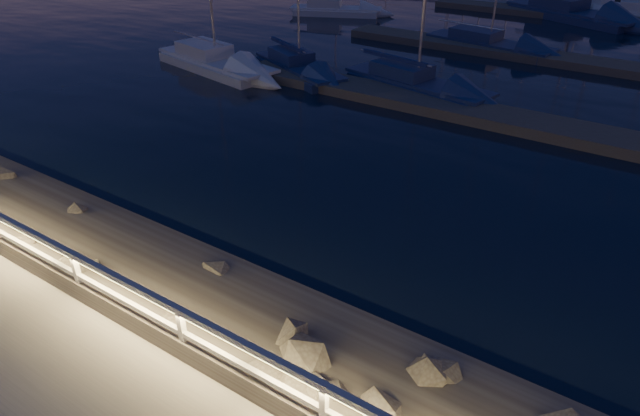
# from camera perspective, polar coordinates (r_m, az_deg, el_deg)

# --- Properties ---
(ground) EXTENTS (400.00, 400.00, 0.00)m
(ground) POSITION_cam_1_polar(r_m,az_deg,el_deg) (11.44, -16.80, -11.82)
(ground) COLOR #ACA69B
(ground) RESTS_ON ground
(harbor_water) EXTENTS (400.00, 440.00, 0.60)m
(harbor_water) POSITION_cam_1_polar(r_m,az_deg,el_deg) (37.77, 23.30, 14.52)
(harbor_water) COLOR black
(harbor_water) RESTS_ON ground
(guard_rail) EXTENTS (44.11, 0.12, 1.06)m
(guard_rail) POSITION_cam_1_polar(r_m,az_deg,el_deg) (11.01, -17.61, -8.62)
(guard_rail) COLOR silver
(guard_rail) RESTS_ON ground
(riprap) EXTENTS (34.03, 2.38, 1.26)m
(riprap) POSITION_cam_1_polar(r_m,az_deg,el_deg) (12.82, -13.68, -7.58)
(riprap) COLOR #6C665C
(riprap) RESTS_ON ground
(floating_docks) EXTENTS (22.00, 36.00, 0.40)m
(floating_docks) POSITION_cam_1_polar(r_m,az_deg,el_deg) (38.88, 23.93, 15.64)
(floating_docks) COLOR #625A51
(floating_docks) RESTS_ON ground
(sailboat_a) EXTENTS (6.32, 4.13, 10.59)m
(sailboat_a) POSITION_cam_1_polar(r_m,az_deg,el_deg) (28.19, -2.26, 13.99)
(sailboat_a) COLOR navy
(sailboat_a) RESTS_ON ground
(sailboat_b) EXTENTS (7.23, 3.38, 11.90)m
(sailboat_b) POSITION_cam_1_polar(r_m,az_deg,el_deg) (26.07, 9.36, 12.37)
(sailboat_b) COLOR navy
(sailboat_b) RESTS_ON ground
(sailboat_c) EXTENTS (7.34, 3.18, 12.07)m
(sailboat_c) POSITION_cam_1_polar(r_m,az_deg,el_deg) (34.07, 16.32, 15.60)
(sailboat_c) COLOR navy
(sailboat_c) RESTS_ON ground
(sailboat_e) EXTENTS (6.49, 4.23, 10.87)m
(sailboat_e) POSITION_cam_1_polar(r_m,az_deg,el_deg) (42.46, 1.38, 19.29)
(sailboat_e) COLOR silver
(sailboat_e) RESTS_ON ground
(sailboat_f) EXTENTS (7.71, 3.57, 12.68)m
(sailboat_f) POSITION_cam_1_polar(r_m,az_deg,el_deg) (29.55, -10.59, 14.32)
(sailboat_f) COLOR silver
(sailboat_f) RESTS_ON ground
(sailboat_j) EXTENTS (8.19, 4.81, 13.51)m
(sailboat_j) POSITION_cam_1_polar(r_m,az_deg,el_deg) (48.54, 26.12, 17.84)
(sailboat_j) COLOR silver
(sailboat_j) RESTS_ON ground
(sailboat_k) EXTENTS (9.69, 6.22, 16.05)m
(sailboat_k) POSITION_cam_1_polar(r_m,az_deg,el_deg) (44.40, 23.68, 17.53)
(sailboat_k) COLOR navy
(sailboat_k) RESTS_ON ground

